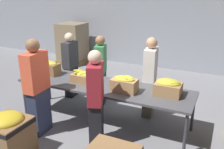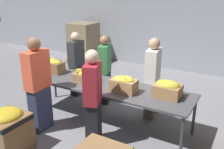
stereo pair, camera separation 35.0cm
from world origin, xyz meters
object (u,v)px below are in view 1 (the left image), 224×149
Objects in this scene: banana_box_2 at (124,84)px; volunteer_0 at (150,78)px; donation_bin_0 at (9,134)px; pallet_stack_0 at (72,44)px; volunteer_4 at (71,65)px; banana_box_1 at (83,77)px; volunteer_1 at (37,88)px; banana_box_0 at (49,67)px; volunteer_3 at (96,100)px; sorting_table at (103,87)px; banana_box_3 at (168,87)px; volunteer_2 at (101,71)px.

volunteer_0 is at bearing 73.14° from banana_box_2.
pallet_stack_0 is at bearing 112.92° from donation_bin_0.
volunteer_4 is (-1.72, 0.89, -0.15)m from banana_box_2.
banana_box_1 is 1.18m from volunteer_4.
volunteer_1 is 2.36× the size of donation_bin_0.
volunteer_3 is at bearing -26.76° from banana_box_0.
sorting_table is 0.96m from volunteer_0.
volunteer_4 reaches higher than banana_box_0.
sorting_table reaches higher than donation_bin_0.
banana_box_3 is at bearing 33.43° from volunteer_0.
volunteer_0 is (-0.49, 0.58, -0.11)m from banana_box_3.
banana_box_1 is 0.29× the size of volunteer_2.
banana_box_1 is 1.02× the size of banana_box_3.
banana_box_0 reaches higher than donation_bin_0.
pallet_stack_0 is (-1.99, 4.71, 0.28)m from donation_bin_0.
volunteer_2 reaches higher than donation_bin_0.
banana_box_2 is at bearing -5.81° from banana_box_0.
pallet_stack_0 reaches higher than sorting_table.
volunteer_2 is at bearing 92.57° from banana_box_1.
volunteer_1 is at bearing -156.59° from banana_box_3.
pallet_stack_0 reaches higher than banana_box_0.
banana_box_2 is 0.26× the size of volunteer_1.
pallet_stack_0 is at bearing 115.84° from banana_box_0.
donation_bin_0 is (-2.00, -1.61, -0.52)m from banana_box_3.
pallet_stack_0 is (-3.27, 3.28, -0.23)m from banana_box_2.
banana_box_3 is 0.29× the size of volunteer_4.
pallet_stack_0 is at bearing 126.88° from banana_box_1.
banana_box_1 is 0.88m from banana_box_2.
volunteer_4 is at bearing -56.91° from pallet_stack_0.
volunteer_2 is 1.13× the size of pallet_stack_0.
banana_box_3 is 2.62m from donation_bin_0.
banana_box_0 is at bearing 173.57° from banana_box_1.
pallet_stack_0 reaches higher than donation_bin_0.
volunteer_0 is at bearing -40.37° from volunteer_3.
banana_box_2 is 1.25m from volunteer_2.
sorting_table is 2.18× the size of volunteer_4.
sorting_table is at bearing 61.99° from donation_bin_0.
volunteer_4 is at bearing 147.62° from sorting_table.
banana_box_2 reaches higher than banana_box_3.
volunteer_3 is (0.68, -1.44, 0.04)m from volunteer_2.
volunteer_0 is at bearing 43.28° from sorting_table.
pallet_stack_0 is at bearing 142.18° from banana_box_3.
volunteer_1 is at bearing -31.70° from volunteer_2.
banana_box_3 is (2.49, -0.00, -0.01)m from banana_box_0.
volunteer_2 is at bearing 3.54° from volunteer_3.
volunteer_2 reaches higher than volunteer_4.
banana_box_1 is 1.30m from volunteer_0.
volunteer_4 is (-0.81, 0.05, -0.00)m from volunteer_2.
volunteer_1 is at bearing 12.04° from volunteer_4.
volunteer_1 is at bearing 92.64° from donation_bin_0.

